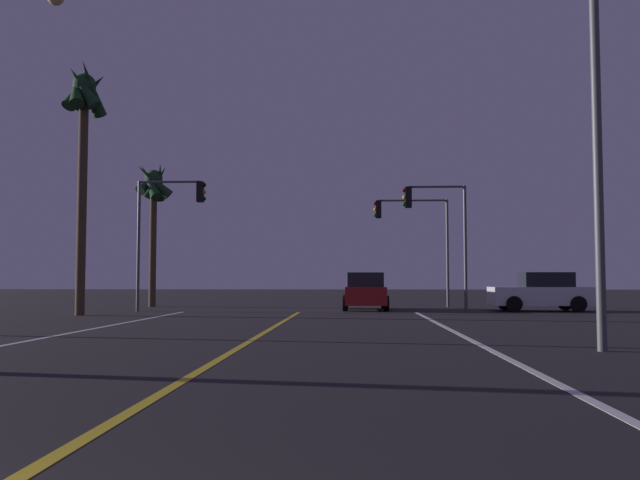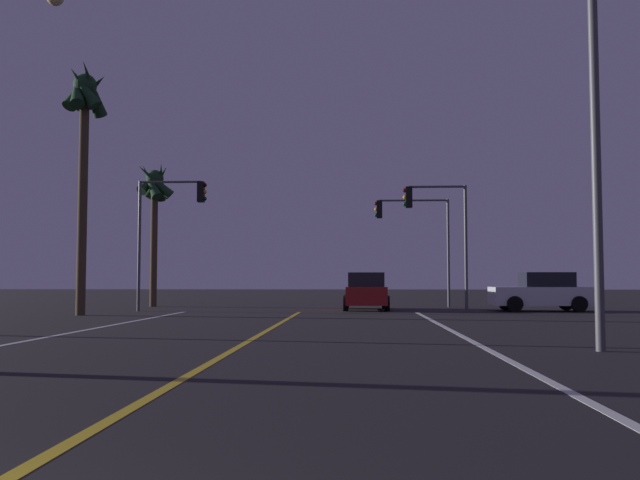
% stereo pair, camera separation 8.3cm
% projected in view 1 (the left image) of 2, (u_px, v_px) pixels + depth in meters
% --- Properties ---
extents(lane_edge_right, '(0.16, 32.81, 0.01)m').
position_uv_depth(lane_edge_right, '(501.00, 355.00, 12.19)').
color(lane_edge_right, silver).
rests_on(lane_edge_right, ground).
extents(lane_center_divider, '(0.16, 32.81, 0.01)m').
position_uv_depth(lane_center_divider, '(228.00, 354.00, 12.43)').
color(lane_center_divider, gold).
rests_on(lane_center_divider, ground).
extents(car_crossing_side, '(4.30, 2.02, 1.70)m').
position_uv_depth(car_crossing_side, '(542.00, 292.00, 29.88)').
color(car_crossing_side, black).
rests_on(car_crossing_side, ground).
extents(car_ahead_far, '(2.02, 4.30, 1.70)m').
position_uv_depth(car_ahead_far, '(365.00, 292.00, 31.08)').
color(car_ahead_far, black).
rests_on(car_ahead_far, ground).
extents(traffic_light_near_right, '(2.74, 0.36, 5.43)m').
position_uv_depth(traffic_light_near_right, '(435.00, 218.00, 29.24)').
color(traffic_light_near_right, '#4C4C51').
rests_on(traffic_light_near_right, ground).
extents(traffic_light_near_left, '(3.04, 0.36, 5.72)m').
position_uv_depth(traffic_light_near_left, '(170.00, 215.00, 29.81)').
color(traffic_light_near_left, '#4C4C51').
rests_on(traffic_light_near_left, ground).
extents(traffic_light_far_right, '(3.82, 0.36, 5.49)m').
position_uv_depth(traffic_light_far_right, '(412.00, 226.00, 34.76)').
color(traffic_light_far_right, '#4C4C51').
rests_on(traffic_light_far_right, ground).
extents(street_lamp_right_near, '(2.04, 0.44, 8.93)m').
position_uv_depth(street_lamp_right_near, '(574.00, 64.00, 13.26)').
color(street_lamp_right_near, '#4C4C51').
rests_on(street_lamp_right_near, ground).
extents(palm_tree_left_mid, '(1.80, 1.88, 9.94)m').
position_uv_depth(palm_tree_left_mid, '(83.00, 115.00, 26.62)').
color(palm_tree_left_mid, '#473826').
rests_on(palm_tree_left_mid, ground).
extents(palm_tree_left_far, '(2.18, 2.04, 7.55)m').
position_uv_depth(palm_tree_left_far, '(154.00, 192.00, 35.25)').
color(palm_tree_left_far, '#473826').
rests_on(palm_tree_left_far, ground).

